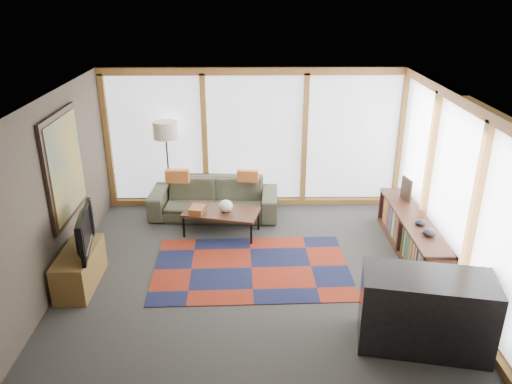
{
  "coord_description": "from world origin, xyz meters",
  "views": [
    {
      "loc": [
        -0.08,
        -6.37,
        3.94
      ],
      "look_at": [
        0.0,
        0.4,
        1.1
      ],
      "focal_mm": 35.0,
      "sensor_mm": 36.0,
      "label": 1
    }
  ],
  "objects_px": {
    "floor_lamp": "(168,168)",
    "bar_counter": "(425,312)",
    "coffee_table": "(222,222)",
    "tv_console": "(80,268)",
    "sofa": "(214,198)",
    "bookshelf": "(411,236)",
    "television": "(79,232)"
  },
  "relations": [
    {
      "from": "floor_lamp",
      "to": "bar_counter",
      "type": "distance_m",
      "value": 5.14
    },
    {
      "from": "coffee_table",
      "to": "tv_console",
      "type": "xyz_separation_m",
      "value": [
        -1.9,
        -1.56,
        0.06
      ]
    },
    {
      "from": "tv_console",
      "to": "sofa",
      "type": "bearing_deg",
      "value": 52.87
    },
    {
      "from": "bookshelf",
      "to": "television",
      "type": "bearing_deg",
      "value": -170.39
    },
    {
      "from": "coffee_table",
      "to": "bar_counter",
      "type": "xyz_separation_m",
      "value": [
        2.49,
        -2.87,
        0.26
      ]
    },
    {
      "from": "sofa",
      "to": "television",
      "type": "xyz_separation_m",
      "value": [
        -1.68,
        -2.25,
        0.49
      ]
    },
    {
      "from": "coffee_table",
      "to": "tv_console",
      "type": "height_order",
      "value": "tv_console"
    },
    {
      "from": "sofa",
      "to": "coffee_table",
      "type": "relative_size",
      "value": 1.85
    },
    {
      "from": "coffee_table",
      "to": "floor_lamp",
      "type": "bearing_deg",
      "value": 138.18
    },
    {
      "from": "tv_console",
      "to": "television",
      "type": "relative_size",
      "value": 1.07
    },
    {
      "from": "bookshelf",
      "to": "bar_counter",
      "type": "relative_size",
      "value": 1.66
    },
    {
      "from": "tv_console",
      "to": "coffee_table",
      "type": "bearing_deg",
      "value": 39.4
    },
    {
      "from": "bookshelf",
      "to": "coffee_table",
      "type": "bearing_deg",
      "value": 166.8
    },
    {
      "from": "television",
      "to": "bar_counter",
      "type": "xyz_separation_m",
      "value": [
        4.34,
        -1.34,
        -0.36
      ]
    },
    {
      "from": "television",
      "to": "sofa",
      "type": "bearing_deg",
      "value": -46.28
    },
    {
      "from": "bar_counter",
      "to": "floor_lamp",
      "type": "bearing_deg",
      "value": 144.11
    },
    {
      "from": "sofa",
      "to": "floor_lamp",
      "type": "distance_m",
      "value": 0.99
    },
    {
      "from": "television",
      "to": "bar_counter",
      "type": "relative_size",
      "value": 0.69
    },
    {
      "from": "bookshelf",
      "to": "sofa",
      "type": "bearing_deg",
      "value": 155.78
    },
    {
      "from": "tv_console",
      "to": "television",
      "type": "xyz_separation_m",
      "value": [
        0.05,
        0.03,
        0.56
      ]
    },
    {
      "from": "bookshelf",
      "to": "tv_console",
      "type": "distance_m",
      "value": 4.97
    },
    {
      "from": "bookshelf",
      "to": "television",
      "type": "height_order",
      "value": "television"
    },
    {
      "from": "bookshelf",
      "to": "tv_console",
      "type": "bearing_deg",
      "value": -170.11
    },
    {
      "from": "bookshelf",
      "to": "bar_counter",
      "type": "bearing_deg",
      "value": -103.31
    },
    {
      "from": "bar_counter",
      "to": "tv_console",
      "type": "bearing_deg",
      "value": 174.66
    },
    {
      "from": "floor_lamp",
      "to": "tv_console",
      "type": "xyz_separation_m",
      "value": [
        -0.91,
        -2.45,
        -0.59
      ]
    },
    {
      "from": "sofa",
      "to": "tv_console",
      "type": "height_order",
      "value": "sofa"
    },
    {
      "from": "sofa",
      "to": "coffee_table",
      "type": "height_order",
      "value": "sofa"
    },
    {
      "from": "sofa",
      "to": "bookshelf",
      "type": "relative_size",
      "value": 0.94
    },
    {
      "from": "bookshelf",
      "to": "television",
      "type": "distance_m",
      "value": 4.94
    },
    {
      "from": "bar_counter",
      "to": "sofa",
      "type": "bearing_deg",
      "value": 137.81
    },
    {
      "from": "coffee_table",
      "to": "tv_console",
      "type": "relative_size",
      "value": 1.15
    }
  ]
}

